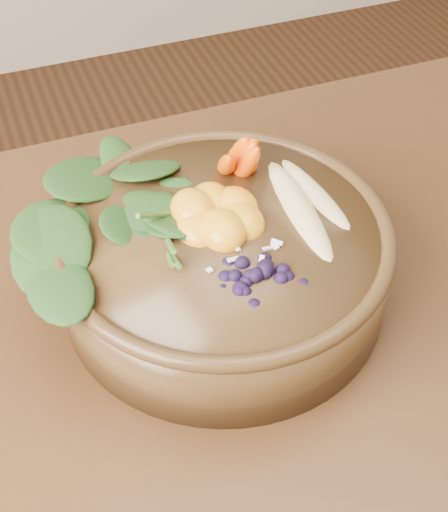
{
  "coord_description": "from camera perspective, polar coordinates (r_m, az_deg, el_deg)",
  "views": [
    {
      "loc": [
        -0.47,
        -0.36,
        1.31
      ],
      "look_at": [
        -0.29,
        0.12,
        0.8
      ],
      "focal_mm": 50.0,
      "sensor_mm": 36.0,
      "label": 1
    }
  ],
  "objects": [
    {
      "name": "mandarin_cluster",
      "position": [
        0.69,
        -0.56,
        4.23
      ],
      "size": [
        0.1,
        0.11,
        0.04
      ],
      "primitive_type": null,
      "rotation": [
        0.0,
        0.0,
        0.08
      ],
      "color": "orange",
      "rests_on": "stoneware_bowl"
    },
    {
      "name": "carrot_cluster",
      "position": [
        0.74,
        1.18,
        10.16
      ],
      "size": [
        0.07,
        0.07,
        0.09
      ],
      "primitive_type": null,
      "rotation": [
        0.0,
        0.0,
        0.08
      ],
      "color": "#FD5200",
      "rests_on": "stoneware_bowl"
    },
    {
      "name": "kale_heap",
      "position": [
        0.71,
        -6.18,
        5.69
      ],
      "size": [
        0.23,
        0.21,
        0.05
      ],
      "primitive_type": null,
      "rotation": [
        0.0,
        0.0,
        0.08
      ],
      "color": "#234918",
      "rests_on": "stoneware_bowl"
    },
    {
      "name": "coconut_flakes",
      "position": [
        0.67,
        1.01,
        1.18
      ],
      "size": [
        0.11,
        0.09,
        0.01
      ],
      "primitive_type": null,
      "rotation": [
        0.0,
        0.0,
        0.08
      ],
      "color": "white",
      "rests_on": "stoneware_bowl"
    },
    {
      "name": "stoneware_bowl",
      "position": [
        0.72,
        0.0,
        -0.57
      ],
      "size": [
        0.35,
        0.35,
        0.09
      ],
      "primitive_type": "cylinder",
      "rotation": [
        0.0,
        0.0,
        0.08
      ],
      "color": "#463019",
      "rests_on": "dining_table"
    },
    {
      "name": "blueberry_pile",
      "position": [
        0.63,
        2.96,
        -0.16
      ],
      "size": [
        0.16,
        0.13,
        0.05
      ],
      "primitive_type": null,
      "rotation": [
        0.0,
        0.0,
        0.08
      ],
      "color": "black",
      "rests_on": "stoneware_bowl"
    },
    {
      "name": "banana_halves",
      "position": [
        0.72,
        6.74,
        5.39
      ],
      "size": [
        0.07,
        0.19,
        0.03
      ],
      "rotation": [
        0.0,
        0.0,
        0.08
      ],
      "color": "#E0CC84",
      "rests_on": "stoneware_bowl"
    }
  ]
}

